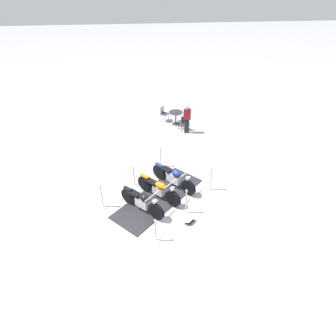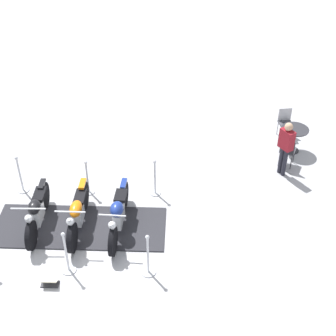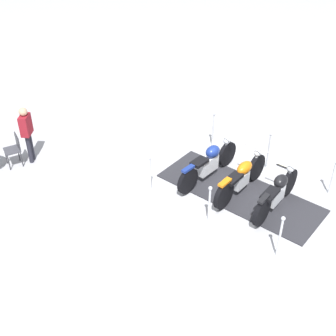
# 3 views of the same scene
# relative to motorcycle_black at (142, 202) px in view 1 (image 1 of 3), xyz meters

# --- Properties ---
(ground_plane) EXTENTS (80.00, 80.00, 0.00)m
(ground_plane) POSITION_rel_motorcycle_black_xyz_m (-0.66, -0.71, -0.50)
(ground_plane) COLOR #B2B2B7
(display_platform) EXTENTS (3.98, 4.03, 0.03)m
(display_platform) POSITION_rel_motorcycle_black_xyz_m (-0.66, -0.71, -0.48)
(display_platform) COLOR #28282D
(display_platform) RESTS_ON ground_plane
(motorcycle_black) EXTENTS (1.62, 1.51, 1.03)m
(motorcycle_black) POSITION_rel_motorcycle_black_xyz_m (0.00, 0.00, 0.00)
(motorcycle_black) COLOR black
(motorcycle_black) RESTS_ON display_platform
(motorcycle_copper) EXTENTS (1.64, 1.63, 1.03)m
(motorcycle_copper) POSITION_rel_motorcycle_black_xyz_m (-0.68, -0.70, -0.01)
(motorcycle_copper) COLOR black
(motorcycle_copper) RESTS_ON display_platform
(motorcycle_navy) EXTENTS (1.65, 1.78, 1.00)m
(motorcycle_navy) POSITION_rel_motorcycle_black_xyz_m (-1.37, -1.39, 0.00)
(motorcycle_navy) COLOR black
(motorcycle_navy) RESTS_ON display_platform
(stanchion_left_mid) EXTENTS (0.31, 0.31, 1.02)m
(stanchion_left_mid) POSITION_rel_motorcycle_black_xyz_m (0.31, -1.66, -0.16)
(stanchion_left_mid) COLOR silver
(stanchion_left_mid) RESTS_ON ground_plane
(stanchion_right_front) EXTENTS (0.33, 0.33, 1.02)m
(stanchion_right_front) POSITION_rel_motorcycle_black_xyz_m (-0.41, 1.50, -0.18)
(stanchion_right_front) COLOR silver
(stanchion_right_front) RESTS_ON ground_plane
(stanchion_left_rear) EXTENTS (0.28, 0.28, 1.09)m
(stanchion_left_rear) POSITION_rel_motorcycle_black_xyz_m (-0.92, -2.93, -0.10)
(stanchion_left_rear) COLOR silver
(stanchion_left_rear) RESTS_ON ground_plane
(stanchion_left_front) EXTENTS (0.30, 0.30, 1.11)m
(stanchion_left_front) POSITION_rel_motorcycle_black_xyz_m (1.54, -0.40, -0.12)
(stanchion_left_front) COLOR silver
(stanchion_left_front) RESTS_ON ground_plane
(stanchion_right_rear) EXTENTS (0.33, 0.33, 1.12)m
(stanchion_right_rear) POSITION_rel_motorcycle_black_xyz_m (-2.87, -1.03, -0.14)
(stanchion_right_rear) COLOR silver
(stanchion_right_rear) RESTS_ON ground_plane
(stanchion_right_mid) EXTENTS (0.33, 0.33, 1.14)m
(stanchion_right_mid) POSITION_rel_motorcycle_black_xyz_m (-1.64, 0.24, -0.13)
(stanchion_right_mid) COLOR silver
(stanchion_right_mid) RESTS_ON ground_plane
(info_placard) EXTENTS (0.41, 0.42, 0.20)m
(info_placard) POSITION_rel_motorcycle_black_xyz_m (-1.71, 0.76, -0.44)
(info_placard) COLOR #333338
(info_placard) RESTS_ON ground_plane
(cafe_table) EXTENTS (0.79, 0.79, 0.77)m
(cafe_table) POSITION_rel_motorcycle_black_xyz_m (-2.14, -7.23, 0.08)
(cafe_table) COLOR #2D2D33
(cafe_table) RESTS_ON ground_plane
(cafe_chair_near_table) EXTENTS (0.53, 0.53, 0.90)m
(cafe_chair_near_table) POSITION_rel_motorcycle_black_xyz_m (-2.46, -6.48, 0.03)
(cafe_chair_near_table) COLOR #2D2D33
(cafe_chair_near_table) RESTS_ON ground_plane
(cafe_chair_across_table) EXTENTS (0.56, 0.56, 0.91)m
(cafe_chair_across_table) POSITION_rel_motorcycle_black_xyz_m (-1.47, -7.70, 0.03)
(cafe_chair_across_table) COLOR #B7B7BC
(cafe_chair_across_table) RESTS_ON ground_plane
(bystander_person) EXTENTS (0.43, 0.29, 1.63)m
(bystander_person) POSITION_rel_motorcycle_black_xyz_m (-2.61, -6.10, 0.48)
(bystander_person) COLOR #23232D
(bystander_person) RESTS_ON ground_plane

